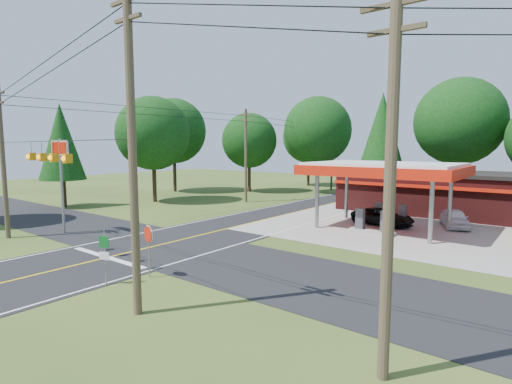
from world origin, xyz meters
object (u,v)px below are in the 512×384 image
Objects in this scene: sedan_car at (455,218)px; octagonal_stop_sign at (148,238)px; suv_car at (383,217)px; gas_canopy at (384,171)px; big_stop_sign at (60,164)px.

octagonal_stop_sign is (-8.55, -21.22, 1.16)m from sedan_car.
sedan_car is at bearing -53.06° from suv_car.
sedan_car is at bearing 44.64° from gas_canopy.
big_stop_sign reaches higher than gas_canopy.
suv_car is at bearing 45.02° from big_stop_sign.
gas_canopy is at bearing 75.36° from octagonal_stop_sign.
gas_canopy is 2.26× the size of suv_car.
big_stop_sign is at bearing -138.56° from gas_canopy.
gas_canopy is 1.62× the size of big_stop_sign.
suv_car is at bearing 108.43° from gas_canopy.
big_stop_sign reaches higher than suv_car.
sedan_car is (4.55, 2.50, 0.03)m from suv_car.
gas_canopy reaches higher than octagonal_stop_sign.
big_stop_sign reaches higher than sedan_car.
gas_canopy is at bearing 41.44° from big_stop_sign.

